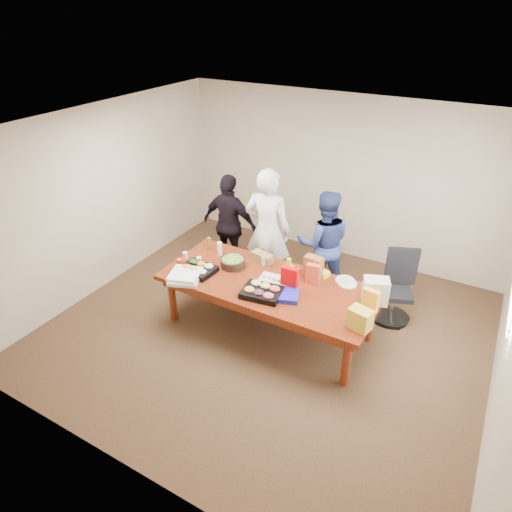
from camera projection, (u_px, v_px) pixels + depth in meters
The scene contains 36 objects.
floor at pixel (268, 329), 6.16m from camera, with size 5.50×5.00×0.02m, color #47301E.
ceiling at pixel (271, 129), 4.80m from camera, with size 5.50×5.00×0.02m, color white.
wall_back at pixel (341, 179), 7.36m from camera, with size 5.50×0.04×2.70m, color beige.
wall_front at pixel (122, 370), 3.59m from camera, with size 5.50×0.04×2.70m, color beige.
wall_left at pixel (105, 198), 6.65m from camera, with size 0.04×5.00×2.70m, color beige.
conference_table at pixel (268, 306), 5.96m from camera, with size 2.80×1.20×0.75m, color #4C1C0F.
office_chair at pixel (395, 289), 6.08m from camera, with size 0.51×0.51×1.00m, color black.
person_center at pixel (268, 231), 6.58m from camera, with size 0.70×0.46×1.92m, color silver.
person_right at pixel (323, 244), 6.55m from camera, with size 0.79×0.62×1.63m, color navy.
person_left at pixel (230, 225), 7.08m from camera, with size 0.96×0.40×1.64m, color black.
veggie_tray at pixel (198, 269), 5.99m from camera, with size 0.45×0.36×0.07m, color black.
fruit_tray at pixel (262, 292), 5.52m from camera, with size 0.48×0.37×0.07m, color black.
sheet_cake at pixel (274, 282), 5.73m from camera, with size 0.38×0.28×0.07m, color silver.
salad_bowl at pixel (233, 262), 6.11m from camera, with size 0.34×0.34×0.11m, color black.
chip_bag_blue at pixel (282, 295), 5.49m from camera, with size 0.41×0.30×0.06m, color #1B1EB4.
chip_bag_red at pixel (290, 278), 5.57m from camera, with size 0.21×0.09×0.31m, color red.
chip_bag_yellow at pixel (370, 300), 5.19m from camera, with size 0.19×0.08×0.28m, color yellow.
chip_bag_orange at pixel (313, 274), 5.70m from camera, with size 0.17×0.08×0.27m, color #CC4E31.
mayo_jar at pixel (265, 261), 6.13m from camera, with size 0.08×0.08×0.12m, color silver.
mustard_bottle at pixel (289, 265), 5.99m from camera, with size 0.06×0.06×0.18m, color #D4E017.
dressing_bottle at pixel (209, 243), 6.50m from camera, with size 0.06×0.06×0.18m, color brown.
ranch_bottle at pixel (220, 249), 6.34m from camera, with size 0.07×0.07×0.20m, color #F7F8C5.
banana_bunch at pixel (321, 273), 5.92m from camera, with size 0.22×0.13×0.07m, color yellow.
bread_loaf at pixel (262, 257), 6.21m from camera, with size 0.32×0.14×0.13m, color olive.
kraft_bag at pixel (313, 268), 5.80m from camera, with size 0.24×0.14×0.31m, color brown.
red_cup at pixel (180, 263), 6.10m from camera, with size 0.08×0.08×0.11m, color red.
clear_cup_a at pixel (199, 261), 6.15m from camera, with size 0.08×0.08×0.10m, color silver.
clear_cup_b at pixel (185, 256), 6.28m from camera, with size 0.07×0.07×0.10m, color silver.
pizza_box_lower at pixel (185, 278), 5.82m from camera, with size 0.38×0.38×0.04m, color silver.
pizza_box_upper at pixel (185, 274), 5.82m from camera, with size 0.38×0.38×0.04m, color white.
plate_a at pixel (347, 284), 5.74m from camera, with size 0.24×0.24×0.01m, color white.
plate_b at pixel (345, 280), 5.80m from camera, with size 0.25×0.25×0.02m, color beige.
dip_bowl_a at pixel (289, 269), 6.01m from camera, with size 0.14×0.14×0.06m, color beige.
dip_bowl_b at pixel (236, 258), 6.26m from camera, with size 0.16×0.16×0.06m, color beige.
grocery_bag_white at pixel (376, 291), 5.33m from camera, with size 0.29×0.21×0.32m, color silver.
grocery_bag_yellow at pixel (360, 319), 4.92m from camera, with size 0.25×0.17×0.25m, color gold.
Camera 1 is at (2.24, -4.28, 3.93)m, focal length 31.61 mm.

